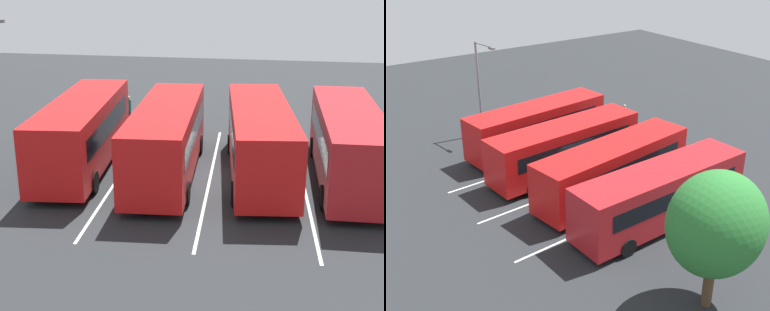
# 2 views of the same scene
# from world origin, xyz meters

# --- Properties ---
(ground_plane) EXTENTS (70.92, 70.92, 0.00)m
(ground_plane) POSITION_xyz_m (0.00, 0.00, 0.00)
(ground_plane) COLOR #232628
(bus_far_left) EXTENTS (10.45, 2.97, 3.22)m
(bus_far_left) POSITION_xyz_m (0.69, -5.95, 1.77)
(bus_far_left) COLOR #AD191E
(bus_far_left) RESTS_ON ground
(bus_center_left) EXTENTS (10.60, 3.93, 3.22)m
(bus_center_left) POSITION_xyz_m (0.57, -2.13, 1.77)
(bus_center_left) COLOR red
(bus_center_left) RESTS_ON ground
(bus_center_right) EXTENTS (10.53, 3.39, 3.22)m
(bus_center_right) POSITION_xyz_m (-0.02, 1.98, 1.77)
(bus_center_right) COLOR red
(bus_center_right) RESTS_ON ground
(bus_far_right) EXTENTS (10.58, 3.70, 3.22)m
(bus_far_right) POSITION_xyz_m (0.40, 6.11, 1.77)
(bus_far_right) COLOR red
(bus_far_right) RESTS_ON ground
(pedestrian) EXTENTS (0.44, 0.44, 1.71)m
(pedestrian) POSITION_xyz_m (8.32, 6.25, 1.01)
(pedestrian) COLOR #232833
(pedestrian) RESTS_ON ground
(street_lamp) EXTENTS (0.53, 2.32, 7.05)m
(street_lamp) POSITION_xyz_m (-1.65, 10.58, 4.08)
(street_lamp) COLOR gray
(street_lamp) RESTS_ON ground
(depot_tree) EXTENTS (4.16, 3.74, 6.14)m
(depot_tree) POSITION_xyz_m (-2.08, -11.79, 3.94)
(depot_tree) COLOR #4C3823
(depot_tree) RESTS_ON ground
(lane_stripe_outer_left) EXTENTS (14.63, 1.17, 0.01)m
(lane_stripe_outer_left) POSITION_xyz_m (0.00, -4.13, 0.00)
(lane_stripe_outer_left) COLOR silver
(lane_stripe_outer_left) RESTS_ON ground
(lane_stripe_inner_left) EXTENTS (14.63, 1.17, 0.01)m
(lane_stripe_inner_left) POSITION_xyz_m (0.00, 0.00, 0.00)
(lane_stripe_inner_left) COLOR silver
(lane_stripe_inner_left) RESTS_ON ground
(lane_stripe_inner_right) EXTENTS (14.63, 1.17, 0.01)m
(lane_stripe_inner_right) POSITION_xyz_m (0.00, 4.13, 0.00)
(lane_stripe_inner_right) COLOR silver
(lane_stripe_inner_right) RESTS_ON ground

